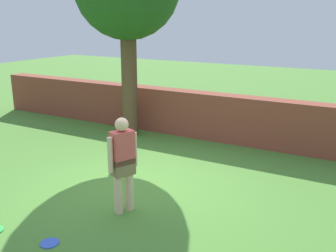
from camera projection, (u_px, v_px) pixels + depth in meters
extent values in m
plane|color=#4C8433|center=(137.00, 185.00, 7.58)|extent=(40.00, 40.00, 0.00)
cube|color=brown|center=(161.00, 110.00, 11.07)|extent=(11.74, 0.50, 1.23)
cylinder|color=brown|center=(129.00, 78.00, 10.38)|extent=(0.42, 0.42, 3.16)
cylinder|color=beige|center=(118.00, 189.00, 6.37)|extent=(0.14, 0.14, 0.85)
cylinder|color=beige|center=(129.00, 186.00, 6.51)|extent=(0.14, 0.14, 0.85)
cube|color=olive|center=(123.00, 166.00, 6.34)|extent=(0.34, 0.42, 0.28)
cube|color=#CC4C4C|center=(122.00, 148.00, 6.25)|extent=(0.34, 0.42, 0.55)
sphere|color=beige|center=(122.00, 124.00, 6.15)|extent=(0.22, 0.22, 0.22)
cylinder|color=beige|center=(110.00, 155.00, 6.14)|extent=(0.09, 0.09, 0.58)
cylinder|color=beige|center=(134.00, 149.00, 6.40)|extent=(0.09, 0.09, 0.58)
cylinder|color=blue|center=(50.00, 243.00, 5.61)|extent=(0.27, 0.27, 0.02)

